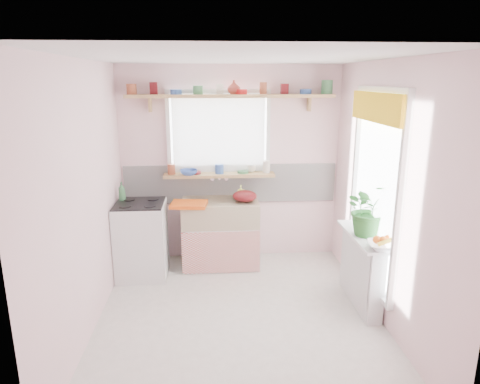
{
  "coord_description": "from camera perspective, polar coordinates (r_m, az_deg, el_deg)",
  "views": [
    {
      "loc": [
        -0.26,
        -3.82,
        2.32
      ],
      "look_at": [
        0.05,
        0.55,
        1.16
      ],
      "focal_mm": 32.0,
      "sensor_mm": 36.0,
      "label": 1
    }
  ],
  "objects": [
    {
      "name": "fruit_bowl",
      "position": [
        4.23,
        18.47,
        -6.86
      ],
      "size": [
        0.32,
        0.32,
        0.07
      ],
      "primitive_type": "imported",
      "rotation": [
        0.0,
        0.0,
        -0.15
      ],
      "color": "silver",
      "rests_on": "radiator_ledge"
    },
    {
      "name": "colander",
      "position": [
        5.29,
        0.64,
        -0.54
      ],
      "size": [
        0.34,
        0.34,
        0.14
      ],
      "primitive_type": "ellipsoid",
      "rotation": [
        0.0,
        0.0,
        0.14
      ],
      "color": "#590F13",
      "rests_on": "sink_unit"
    },
    {
      "name": "soap_bottle_sink",
      "position": [
        5.38,
        0.11,
        -0.04
      ],
      "size": [
        0.1,
        0.1,
        0.18
      ],
      "primitive_type": "imported",
      "rotation": [
        0.0,
        0.0,
        -0.21
      ],
      "color": "#F1FF71",
      "rests_on": "sink_unit"
    },
    {
      "name": "fruit",
      "position": [
        4.22,
        18.58,
        -6.07
      ],
      "size": [
        0.2,
        0.14,
        0.1
      ],
      "color": "orange",
      "rests_on": "fruit_bowl"
    },
    {
      "name": "shelf_crockery",
      "position": [
        5.3,
        -1.5,
        13.49
      ],
      "size": [
        2.47,
        0.11,
        0.12
      ],
      "color": "#A55133",
      "rests_on": "pine_shelf"
    },
    {
      "name": "dish_tray",
      "position": [
        5.14,
        -6.82,
        -1.64
      ],
      "size": [
        0.46,
        0.36,
        0.04
      ],
      "primitive_type": "cube",
      "rotation": [
        0.0,
        0.0,
        -0.12
      ],
      "color": "orange",
      "rests_on": "sink_unit"
    },
    {
      "name": "sill_bowl",
      "position": [
        5.37,
        -6.85,
        2.63
      ],
      "size": [
        0.22,
        0.22,
        0.07
      ],
      "primitive_type": "imported",
      "rotation": [
        0.0,
        0.0,
        -0.01
      ],
      "color": "#385EB8",
      "rests_on": "windowsill"
    },
    {
      "name": "jade_plant",
      "position": [
        4.5,
        16.86,
        -2.18
      ],
      "size": [
        0.56,
        0.51,
        0.55
      ],
      "primitive_type": "imported",
      "rotation": [
        0.0,
        0.0,
        0.17
      ],
      "color": "#2C6E2C",
      "rests_on": "radiator_ledge"
    },
    {
      "name": "cooker",
      "position": [
        5.28,
        -12.98,
        -6.17
      ],
      "size": [
        0.58,
        0.58,
        0.93
      ],
      "color": "white",
      "rests_on": "ground"
    },
    {
      "name": "sill_crockery",
      "position": [
        5.42,
        -2.78,
        3.08
      ],
      "size": [
        1.35,
        0.11,
        0.12
      ],
      "color": "#A55133",
      "rests_on": "windowsill"
    },
    {
      "name": "shelf_vase",
      "position": [
        5.34,
        -0.82,
        13.8
      ],
      "size": [
        0.2,
        0.2,
        0.17
      ],
      "primitive_type": "imported",
      "rotation": [
        0.0,
        0.0,
        -0.32
      ],
      "color": "#A43E32",
      "rests_on": "pine_shelf"
    },
    {
      "name": "pine_shelf",
      "position": [
        5.3,
        -1.24,
        12.68
      ],
      "size": [
        2.52,
        0.24,
        0.04
      ],
      "primitive_type": "cube",
      "color": "tan",
      "rests_on": "room"
    },
    {
      "name": "herb_pot",
      "position": [
        4.76,
        15.73,
        -3.46
      ],
      "size": [
        0.12,
        0.1,
        0.19
      ],
      "primitive_type": "imported",
      "rotation": [
        0.0,
        0.0,
        0.33
      ],
      "color": "#336F2C",
      "rests_on": "radiator_ledge"
    },
    {
      "name": "sill_cup",
      "position": [
        5.5,
        1.53,
        3.15
      ],
      "size": [
        0.15,
        0.15,
        0.09
      ],
      "primitive_type": "imported",
      "rotation": [
        0.0,
        0.0,
        0.41
      ],
      "color": "white",
      "rests_on": "windowsill"
    },
    {
      "name": "cooker_bottle",
      "position": [
        5.27,
        -15.49,
        0.08
      ],
      "size": [
        0.08,
        0.09,
        0.22
      ],
      "primitive_type": "imported",
      "rotation": [
        0.0,
        0.0,
        0.0
      ],
      "color": "#40814E",
      "rests_on": "cooker"
    },
    {
      "name": "sink_unit",
      "position": [
        5.45,
        -2.63,
        -5.43
      ],
      "size": [
        0.95,
        0.65,
        1.11
      ],
      "color": "white",
      "rests_on": "ground"
    },
    {
      "name": "room",
      "position": [
        4.86,
        6.97,
        3.48
      ],
      "size": [
        3.2,
        3.2,
        3.2
      ],
      "color": "white",
      "rests_on": "ground"
    },
    {
      "name": "windowsill",
      "position": [
        5.43,
        -2.77,
        2.28
      ],
      "size": [
        1.4,
        0.22,
        0.04
      ],
      "primitive_type": "cube",
      "color": "tan",
      "rests_on": "room"
    },
    {
      "name": "radiator_ledge",
      "position": [
        4.72,
        15.86,
        -9.78
      ],
      "size": [
        0.22,
        0.95,
        0.78
      ],
      "color": "white",
      "rests_on": "ground"
    }
  ]
}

